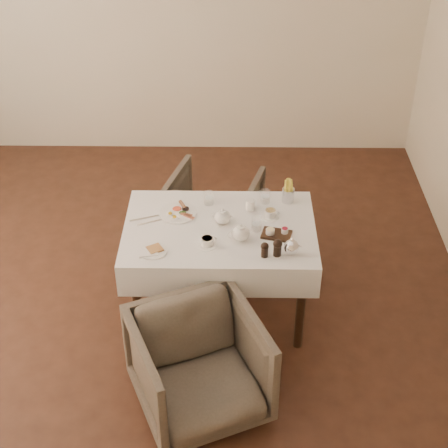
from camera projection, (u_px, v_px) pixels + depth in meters
name	position (u px, v px, depth m)	size (l,w,h in m)	color
table	(220.00, 241.00, 4.64)	(1.28, 0.88, 0.75)	black
armchair_near	(199.00, 367.00, 4.11)	(0.73, 0.75, 0.68)	#483F34
armchair_far	(213.00, 212.00, 5.48)	(0.68, 0.70, 0.64)	#483F34
breakfast_plate	(178.00, 212.00, 4.69)	(0.26, 0.26, 0.03)	white
side_plate	(152.00, 251.00, 4.34)	(0.19, 0.18, 0.02)	white
teapot_centre	(223.00, 216.00, 4.57)	(0.15, 0.12, 0.12)	white
teapot_front	(241.00, 232.00, 4.41)	(0.16, 0.13, 0.13)	white
creamer	(250.00, 205.00, 4.71)	(0.06, 0.06, 0.07)	white
teacup_near	(207.00, 242.00, 4.39)	(0.12, 0.12, 0.06)	white
teacup_far	(270.00, 214.00, 4.64)	(0.12, 0.12, 0.06)	white
glass_left	(209.00, 198.00, 4.77)	(0.07, 0.07, 0.09)	silver
glass_mid	(256.00, 224.00, 4.52)	(0.07, 0.07, 0.09)	silver
glass_right	(265.00, 196.00, 4.78)	(0.07, 0.07, 0.10)	silver
condiment_board	(276.00, 233.00, 4.48)	(0.22, 0.17, 0.05)	black
pepper_mill_left	(265.00, 250.00, 4.28)	(0.05, 0.05, 0.11)	black
pepper_mill_right	(277.00, 248.00, 4.29)	(0.06, 0.06, 0.12)	black
silver_pot	(291.00, 246.00, 4.29)	(0.12, 0.10, 0.13)	white
fries_cup	(288.00, 192.00, 4.77)	(0.09, 0.09, 0.18)	silver
cutlery_fork	(144.00, 218.00, 4.65)	(0.02, 0.20, 0.00)	silver
cutlery_knife	(150.00, 222.00, 4.61)	(0.01, 0.18, 0.00)	silver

